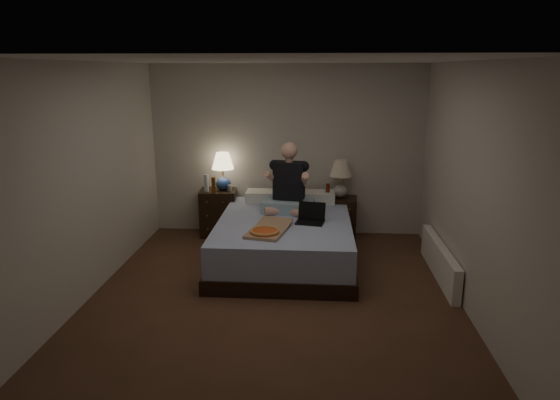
# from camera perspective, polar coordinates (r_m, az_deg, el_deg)

# --- Properties ---
(floor) EXTENTS (4.00, 4.50, 0.00)m
(floor) POSITION_cam_1_polar(r_m,az_deg,el_deg) (5.61, -0.69, -10.80)
(floor) COLOR brown
(floor) RESTS_ON ground
(ceiling) EXTENTS (4.00, 4.50, 0.00)m
(ceiling) POSITION_cam_1_polar(r_m,az_deg,el_deg) (5.06, -0.77, 15.68)
(ceiling) COLOR white
(ceiling) RESTS_ON ground
(wall_back) EXTENTS (4.00, 0.00, 2.50)m
(wall_back) POSITION_cam_1_polar(r_m,az_deg,el_deg) (7.39, 0.77, 5.66)
(wall_back) COLOR beige
(wall_back) RESTS_ON ground
(wall_front) EXTENTS (4.00, 0.00, 2.50)m
(wall_front) POSITION_cam_1_polar(r_m,az_deg,el_deg) (3.05, -4.37, -7.77)
(wall_front) COLOR beige
(wall_front) RESTS_ON ground
(wall_left) EXTENTS (0.00, 4.50, 2.50)m
(wall_left) POSITION_cam_1_polar(r_m,az_deg,el_deg) (5.72, -21.14, 1.96)
(wall_left) COLOR beige
(wall_left) RESTS_ON ground
(wall_right) EXTENTS (0.00, 4.50, 2.50)m
(wall_right) POSITION_cam_1_polar(r_m,az_deg,el_deg) (5.40, 20.92, 1.28)
(wall_right) COLOR beige
(wall_right) RESTS_ON ground
(bed) EXTENTS (1.68, 2.23, 0.56)m
(bed) POSITION_cam_1_polar(r_m,az_deg,el_deg) (6.45, 0.51, -4.60)
(bed) COLOR #6179C3
(bed) RESTS_ON floor
(nightstand_left) EXTENTS (0.56, 0.51, 0.68)m
(nightstand_left) POSITION_cam_1_polar(r_m,az_deg,el_deg) (7.53, -7.02, -1.38)
(nightstand_left) COLOR black
(nightstand_left) RESTS_ON floor
(nightstand_right) EXTENTS (0.49, 0.44, 0.60)m
(nightstand_right) POSITION_cam_1_polar(r_m,az_deg,el_deg) (7.39, 6.88, -2.02)
(nightstand_right) COLOR black
(nightstand_right) RESTS_ON floor
(lamp_left) EXTENTS (0.35, 0.35, 0.56)m
(lamp_left) POSITION_cam_1_polar(r_m,az_deg,el_deg) (7.36, -6.53, 3.26)
(lamp_left) COLOR #26448C
(lamp_left) RESTS_ON nightstand_left
(lamp_right) EXTENTS (0.37, 0.37, 0.56)m
(lamp_right) POSITION_cam_1_polar(r_m,az_deg,el_deg) (7.26, 6.95, 2.42)
(lamp_right) COLOR #9B9C93
(lamp_right) RESTS_ON nightstand_right
(water_bottle) EXTENTS (0.07, 0.07, 0.25)m
(water_bottle) POSITION_cam_1_polar(r_m,az_deg,el_deg) (7.35, -8.43, 1.95)
(water_bottle) COLOR silver
(water_bottle) RESTS_ON nightstand_left
(soda_can) EXTENTS (0.07, 0.07, 0.10)m
(soda_can) POSITION_cam_1_polar(r_m,az_deg,el_deg) (7.30, -5.79, 1.34)
(soda_can) COLOR beige
(soda_can) RESTS_ON nightstand_left
(beer_bottle_left) EXTENTS (0.06, 0.06, 0.23)m
(beer_bottle_left) POSITION_cam_1_polar(r_m,az_deg,el_deg) (7.26, -7.60, 1.73)
(beer_bottle_left) COLOR #5F340D
(beer_bottle_left) RESTS_ON nightstand_left
(beer_bottle_right) EXTENTS (0.06, 0.06, 0.23)m
(beer_bottle_right) POSITION_cam_1_polar(r_m,az_deg,el_deg) (7.18, 5.46, 0.96)
(beer_bottle_right) COLOR #621D0E
(beer_bottle_right) RESTS_ON nightstand_right
(person) EXTENTS (0.73, 0.61, 0.93)m
(person) POSITION_cam_1_polar(r_m,az_deg,el_deg) (6.60, 0.95, 2.55)
(person) COLOR black
(person) RESTS_ON bed
(laptop) EXTENTS (0.38, 0.34, 0.24)m
(laptop) POSITION_cam_1_polar(r_m,az_deg,el_deg) (6.20, 3.46, -1.59)
(laptop) COLOR black
(laptop) RESTS_ON bed
(pizza_box) EXTENTS (0.55, 0.83, 0.08)m
(pizza_box) POSITION_cam_1_polar(r_m,az_deg,el_deg) (5.76, -1.77, -3.69)
(pizza_box) COLOR tan
(pizza_box) RESTS_ON bed
(radiator) EXTENTS (0.10, 1.60, 0.40)m
(radiator) POSITION_cam_1_polar(r_m,az_deg,el_deg) (6.29, 17.78, -6.64)
(radiator) COLOR white
(radiator) RESTS_ON floor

